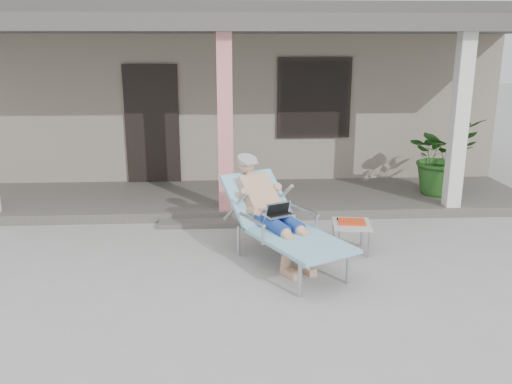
{
  "coord_description": "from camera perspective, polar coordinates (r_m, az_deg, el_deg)",
  "views": [
    {
      "loc": [
        -0.0,
        -5.75,
        2.6
      ],
      "look_at": [
        0.36,
        0.6,
        0.85
      ],
      "focal_mm": 38.0,
      "sensor_mm": 36.0,
      "label": 1
    }
  ],
  "objects": [
    {
      "name": "porch_deck",
      "position": [
        9.11,
        -3.15,
        -0.73
      ],
      "size": [
        10.0,
        2.0,
        0.15
      ],
      "primitive_type": "cube",
      "color": "#605B56",
      "rests_on": "ground"
    },
    {
      "name": "side_table",
      "position": [
        7.01,
        10.03,
        -3.51
      ],
      "size": [
        0.53,
        0.53,
        0.43
      ],
      "rotation": [
        0.0,
        0.0,
        -0.14
      ],
      "color": "#B5B5B0",
      "rests_on": "ground"
    },
    {
      "name": "porch_step",
      "position": [
        8.02,
        -3.1,
        -3.27
      ],
      "size": [
        2.0,
        0.3,
        0.07
      ],
      "primitive_type": "cube",
      "color": "#605B56",
      "rests_on": "ground"
    },
    {
      "name": "house",
      "position": [
        12.28,
        -3.33,
        11.01
      ],
      "size": [
        10.4,
        5.4,
        3.3
      ],
      "color": "gray",
      "rests_on": "ground"
    },
    {
      "name": "porch_overhang",
      "position": [
        8.7,
        -3.42,
        16.6
      ],
      "size": [
        10.0,
        2.3,
        2.85
      ],
      "color": "silver",
      "rests_on": "porch_deck"
    },
    {
      "name": "ground",
      "position": [
        6.31,
        -3.01,
        -8.97
      ],
      "size": [
        60.0,
        60.0,
        0.0
      ],
      "primitive_type": "plane",
      "color": "#9E9E99",
      "rests_on": "ground"
    },
    {
      "name": "lounger",
      "position": [
        6.52,
        2.14,
        -0.63
      ],
      "size": [
        1.56,
        2.06,
        1.31
      ],
      "rotation": [
        0.0,
        0.0,
        0.48
      ],
      "color": "#B7B7BC",
      "rests_on": "ground"
    },
    {
      "name": "potted_palm",
      "position": [
        9.53,
        18.96,
        3.62
      ],
      "size": [
        1.45,
        1.36,
        1.28
      ],
      "primitive_type": "imported",
      "rotation": [
        0.0,
        0.0,
        0.38
      ],
      "color": "#26591E",
      "rests_on": "porch_deck"
    }
  ]
}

